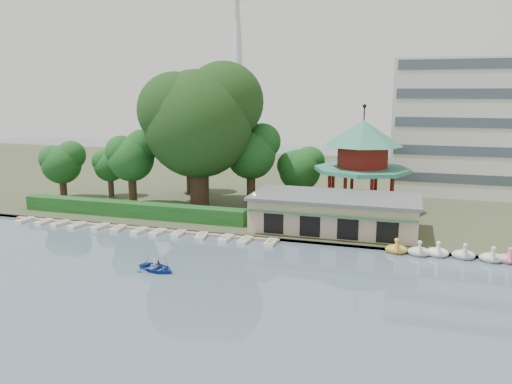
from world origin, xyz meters
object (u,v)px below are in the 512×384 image
at_px(dock, 140,227).
at_px(boathouse, 334,212).
at_px(rowboat_with_passengers, 157,265).
at_px(pavilion, 362,157).
at_px(big_tree, 200,117).

xyz_separation_m(dock, boathouse, (22.00, 4.77, 2.25)).
xyz_separation_m(dock, rowboat_with_passengers, (8.65, -12.09, 0.40)).
bearing_deg(pavilion, rowboat_with_passengers, -119.72).
relative_size(dock, big_tree, 1.77).
bearing_deg(dock, big_tree, 73.86).
height_order(pavilion, big_tree, big_tree).
xyz_separation_m(pavilion, rowboat_with_passengers, (-15.35, -26.89, -6.96)).
relative_size(dock, pavilion, 2.52).
xyz_separation_m(boathouse, rowboat_with_passengers, (-13.35, -16.86, -1.85)).
bearing_deg(rowboat_with_passengers, boathouse, 51.63).
bearing_deg(dock, rowboat_with_passengers, -54.42).
distance_m(dock, boathouse, 22.62).
bearing_deg(big_tree, pavilion, 10.27).
xyz_separation_m(big_tree, rowboat_with_passengers, (5.46, -23.12, -11.91)).
relative_size(dock, rowboat_with_passengers, 5.85).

